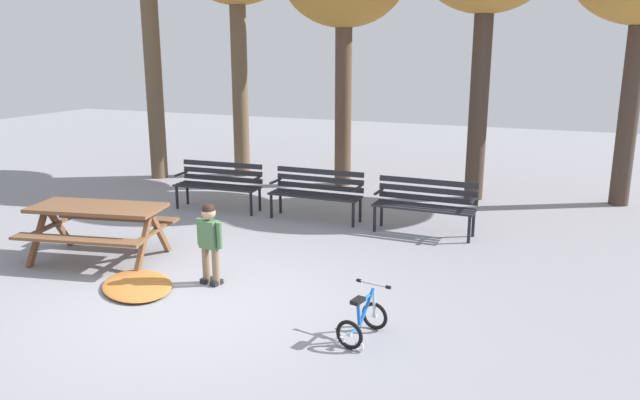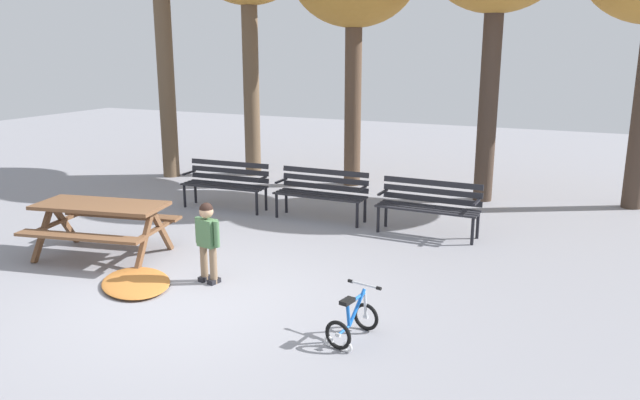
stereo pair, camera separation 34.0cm
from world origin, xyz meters
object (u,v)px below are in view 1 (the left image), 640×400
Objects in this scene: park_bench_right at (425,202)px; kids_bicycle at (362,321)px; park_bench_far_left at (219,182)px; picnic_table at (98,218)px; child_standing at (210,237)px; park_bench_left at (317,190)px.

kids_bicycle is (0.25, -3.89, -0.31)m from park_bench_right.
park_bench_right is at bearing -1.18° from park_bench_far_left.
park_bench_right is at bearing 36.99° from picnic_table.
kids_bicycle is (2.22, -0.72, -0.41)m from child_standing.
park_bench_far_left is 5.68m from kids_bicycle.
picnic_table is 4.89m from park_bench_right.
child_standing is at bearing -60.57° from park_bench_far_left.
picnic_table is at bearing 173.41° from child_standing.
picnic_table is 3.02m from park_bench_far_left.
picnic_table is 4.28m from kids_bicycle.
kids_bicycle is at bearing -44.38° from park_bench_far_left.
park_bench_far_left is at bearing 178.82° from park_bench_right.
picnic_table is 1.96× the size of child_standing.
child_standing reaches higher than park_bench_far_left.
picnic_table is at bearing -143.01° from park_bench_right.
park_bench_right is (1.90, -0.12, 0.00)m from park_bench_left.
park_bench_left is at bearing 88.71° from child_standing.
child_standing reaches higher than picnic_table.
picnic_table is at bearing -91.92° from park_bench_far_left.
child_standing is (-1.98, -3.17, 0.10)m from park_bench_right.
park_bench_left is 4.55m from kids_bicycle.
park_bench_left is at bearing 56.74° from picnic_table.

